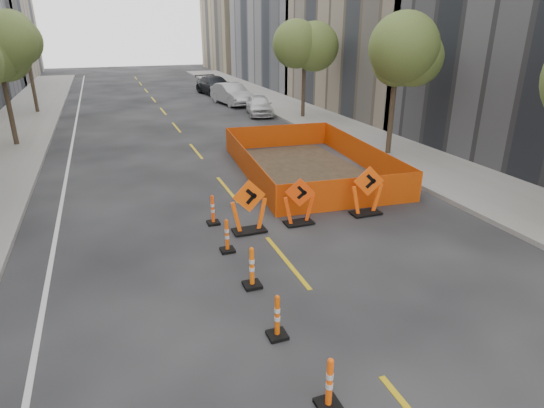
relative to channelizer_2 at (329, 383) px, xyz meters
name	(u,v)px	position (x,y,z in m)	size (l,w,h in m)	color
ground_plane	(366,359)	(1.19, 0.78, -0.49)	(140.00, 140.00, 0.00)	black
sidewalk_right	(398,153)	(10.19, 12.78, -0.41)	(4.00, 90.00, 0.15)	gray
bld_right_c	(406,7)	(18.19, 24.58, 6.51)	(12.00, 16.00, 14.00)	gray
bld_right_e	(254,8)	(18.19, 59.38, 7.51)	(12.00, 14.00, 16.00)	tan
tree_l_d	(25,46)	(-7.21, 30.78, 4.04)	(2.80, 2.80, 5.95)	#382B1E
tree_r_b	(397,56)	(9.59, 12.78, 4.04)	(2.80, 2.80, 5.95)	#382B1E
tree_r_c	(304,47)	(9.59, 22.78, 4.04)	(2.80, 2.80, 5.95)	#382B1E
channelizer_2	(329,383)	(0.00, 0.00, 0.00)	(0.38, 0.38, 0.97)	#FF540A
channelizer_3	(277,316)	(-0.14, 1.95, -0.01)	(0.38, 0.38, 0.96)	#D75009
channelizer_4	(252,267)	(-0.03, 3.91, 0.03)	(0.41, 0.41, 1.03)	#F45F0A
channelizer_5	(227,236)	(-0.11, 5.86, -0.01)	(0.38, 0.38, 0.95)	#E85009
channelizer_6	(213,210)	(-0.05, 7.81, -0.01)	(0.38, 0.38, 0.95)	#FF480A
chevron_sign_left	(249,206)	(0.83, 6.85, 0.34)	(1.10, 0.66, 1.66)	#FF570A
chevron_sign_center	(299,201)	(2.45, 6.88, 0.27)	(1.01, 0.60, 1.51)	#FA440A
chevron_sign_right	(367,190)	(4.82, 6.86, 0.34)	(1.10, 0.66, 1.65)	#FF500A
safety_fence	(307,159)	(4.93, 11.82, 0.07)	(5.21, 8.87, 1.11)	#F04D0C
parked_car_near	(259,105)	(7.27, 24.99, 0.19)	(1.60, 3.97, 1.35)	white
parked_car_mid	(232,94)	(6.71, 30.03, 0.32)	(1.71, 4.91, 1.62)	#ADACB2
parked_car_far	(215,86)	(6.80, 35.82, 0.31)	(2.22, 5.47, 1.59)	black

